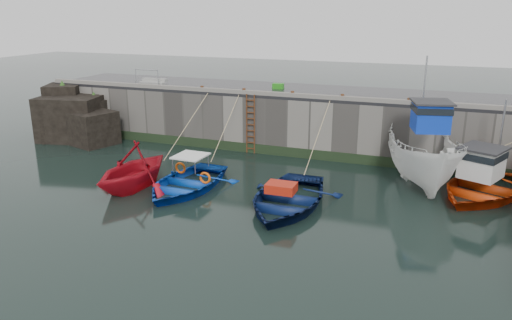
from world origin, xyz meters
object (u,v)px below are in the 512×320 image
at_px(boat_near_blue, 186,189).
at_px(bollard_a, 202,88).
at_px(boat_near_white, 135,187).
at_px(fish_crate, 278,86).
at_px(ladder, 250,124).
at_px(bollard_d, 342,97).
at_px(bollard_c, 292,94).
at_px(boat_near_navy, 287,206).
at_px(boat_far_white, 423,156).
at_px(bollard_b, 244,91).
at_px(bollard_e, 409,101).
at_px(boat_far_orange, 483,185).

bearing_deg(boat_near_blue, bollard_a, 112.08).
relative_size(boat_near_white, fish_crate, 7.28).
distance_m(ladder, bollard_d, 5.11).
relative_size(ladder, bollard_c, 11.43).
bearing_deg(boat_near_navy, fish_crate, 109.66).
relative_size(boat_far_white, bollard_b, 28.03).
bearing_deg(bollard_e, ladder, -177.60).
distance_m(fish_crate, bollard_a, 4.30).
bearing_deg(fish_crate, bollard_a, -152.79).
bearing_deg(boat_near_white, bollard_a, 95.42).
distance_m(ladder, boat_far_white, 9.11).
xyz_separation_m(boat_near_white, boat_far_orange, (14.23, 4.53, 0.40)).
bearing_deg(boat_near_white, ladder, 71.78).
xyz_separation_m(boat_near_blue, bollard_e, (8.55, 6.62, 3.30)).
relative_size(boat_near_blue, bollard_c, 18.59).
bearing_deg(boat_near_blue, boat_near_white, -162.01).
distance_m(boat_near_blue, boat_far_white, 10.65).
height_order(boat_near_blue, boat_far_white, boat_far_white).
relative_size(ladder, bollard_d, 11.43).
xyz_separation_m(boat_near_white, bollard_e, (10.75, 7.26, 3.30)).
xyz_separation_m(ladder, boat_near_blue, (-0.55, -6.28, -1.59)).
relative_size(bollard_a, bollard_e, 1.00).
relative_size(bollard_a, bollard_b, 1.00).
relative_size(fish_crate, bollard_b, 2.17).
distance_m(boat_near_navy, boat_far_orange, 8.46).
xyz_separation_m(bollard_b, bollard_e, (8.50, 0.00, 0.00)).
height_order(boat_near_navy, boat_far_orange, boat_far_orange).
xyz_separation_m(boat_far_orange, bollard_c, (-9.28, 2.73, 2.90)).
distance_m(boat_near_white, bollard_a, 7.98).
height_order(ladder, boat_near_white, ladder).
distance_m(boat_near_white, bollard_d, 10.98).
bearing_deg(ladder, boat_near_white, -111.67).
xyz_separation_m(boat_near_navy, bollard_c, (-1.94, 6.93, 3.30)).
distance_m(boat_far_orange, fish_crate, 12.22).
distance_m(boat_far_white, bollard_a, 12.30).
distance_m(boat_far_white, boat_far_orange, 2.75).
xyz_separation_m(boat_far_white, bollard_c, (-6.75, 1.97, 2.11)).
bearing_deg(ladder, bollard_e, 2.40).
bearing_deg(bollard_c, bollard_b, 180.00).
distance_m(bollard_b, bollard_c, 2.70).
relative_size(bollard_a, bollard_c, 1.00).
xyz_separation_m(ladder, bollard_a, (-3.00, 0.34, 1.71)).
bearing_deg(bollard_e, boat_far_orange, -38.14).
height_order(boat_near_white, boat_near_navy, boat_near_white).
xyz_separation_m(boat_near_blue, boat_far_white, (9.50, 4.65, 1.19)).
height_order(bollard_b, bollard_e, same).
relative_size(boat_near_navy, bollard_a, 20.07).
height_order(boat_near_navy, bollard_c, bollard_c).
distance_m(fish_crate, bollard_c, 2.68).
relative_size(boat_far_white, bollard_d, 28.03).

